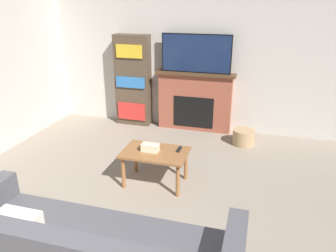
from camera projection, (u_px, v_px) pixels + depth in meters
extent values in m
cube|color=beige|center=(197.00, 56.00, 5.85)|extent=(6.45, 0.06, 2.70)
cube|color=brown|center=(195.00, 102.00, 6.03)|extent=(1.33, 0.22, 1.04)
cube|color=black|center=(193.00, 112.00, 5.98)|extent=(0.73, 0.01, 0.57)
cube|color=#4C331E|center=(195.00, 74.00, 5.81)|extent=(1.43, 0.28, 0.04)
cube|color=black|center=(196.00, 54.00, 5.68)|extent=(1.24, 0.03, 0.67)
cube|color=#19284C|center=(196.00, 54.00, 5.67)|extent=(1.20, 0.01, 0.64)
cube|color=silver|center=(21.00, 227.00, 2.66)|extent=(0.36, 0.14, 0.28)
cube|color=brown|center=(155.00, 153.00, 4.22)|extent=(0.84, 0.55, 0.03)
cylinder|color=brown|center=(123.00, 173.00, 4.21)|extent=(0.05, 0.05, 0.44)
cylinder|color=brown|center=(178.00, 181.00, 4.02)|extent=(0.05, 0.05, 0.44)
cylinder|color=brown|center=(136.00, 158.00, 4.60)|extent=(0.05, 0.05, 0.44)
cylinder|color=brown|center=(186.00, 165.00, 4.41)|extent=(0.05, 0.05, 0.44)
cube|color=beige|center=(150.00, 147.00, 4.21)|extent=(0.22, 0.12, 0.10)
cube|color=black|center=(179.00, 149.00, 4.25)|extent=(0.04, 0.15, 0.02)
cube|color=#4C3D2D|center=(133.00, 81.00, 6.19)|extent=(0.66, 0.26, 1.70)
cube|color=red|center=(132.00, 111.00, 6.27)|extent=(0.54, 0.03, 0.33)
cube|color=#2D70B7|center=(130.00, 82.00, 6.06)|extent=(0.56, 0.03, 0.20)
cube|color=gold|center=(129.00, 51.00, 5.86)|extent=(0.49, 0.03, 0.23)
cylinder|color=tan|center=(244.00, 137.00, 5.51)|extent=(0.37, 0.37, 0.26)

